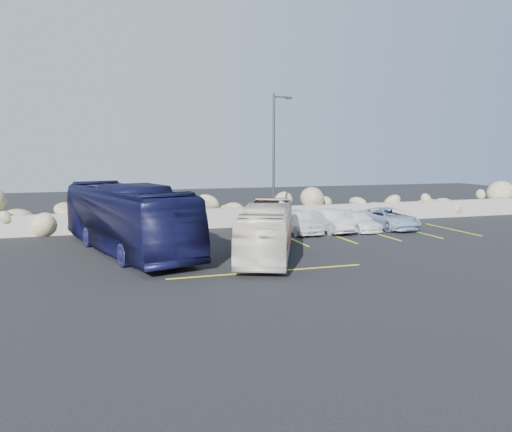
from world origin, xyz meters
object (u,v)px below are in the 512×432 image
object	(u,v)px
car_c	(358,221)
car_d	(389,218)
vintage_bus	(267,230)
car_a	(298,221)
lamppost	(275,158)
car_b	(330,221)
tour_coach	(126,218)

from	to	relation	value
car_c	car_d	size ratio (longest dim) A/B	0.83
vintage_bus	car_d	size ratio (longest dim) A/B	1.90
car_d	car_a	bearing A→B (deg)	176.76
lamppost	car_c	bearing A→B (deg)	-11.98
vintage_bus	car_b	distance (m)	7.90
car_b	tour_coach	bearing A→B (deg)	-171.60
lamppost	car_b	world-z (taller)	lamppost
lamppost	car_c	size ratio (longest dim) A/B	2.14
car_b	car_d	xyz separation A→B (m)	(4.04, 0.12, -0.02)
lamppost	car_b	xyz separation A→B (m)	(3.09, -1.06, -3.65)
lamppost	car_c	world-z (taller)	lamppost
vintage_bus	car_c	world-z (taller)	vintage_bus
tour_coach	car_c	bearing A→B (deg)	-5.58
lamppost	vintage_bus	world-z (taller)	lamppost
car_b	car_d	world-z (taller)	car_b
lamppost	car_b	distance (m)	4.90
vintage_bus	car_b	size ratio (longest dim) A/B	2.19
tour_coach	car_b	size ratio (longest dim) A/B	2.95
tour_coach	car_b	distance (m)	12.01
car_a	car_c	bearing A→B (deg)	-5.66
lamppost	car_d	xyz separation A→B (m)	(7.13, -0.95, -3.67)
vintage_bus	tour_coach	world-z (taller)	tour_coach
vintage_bus	tour_coach	distance (m)	6.66
lamppost	tour_coach	bearing A→B (deg)	-157.56
tour_coach	car_d	bearing A→B (deg)	-6.66
car_b	car_c	xyz separation A→B (m)	(1.84, 0.02, -0.10)
vintage_bus	tour_coach	xyz separation A→B (m)	(-5.98, 2.90, 0.41)
car_c	car_b	bearing A→B (deg)	178.32
car_a	car_b	size ratio (longest dim) A/B	1.05
car_a	car_d	world-z (taller)	car_a
tour_coach	car_d	size ratio (longest dim) A/B	2.55
vintage_bus	car_d	xyz separation A→B (m)	(9.78, 5.52, -0.56)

